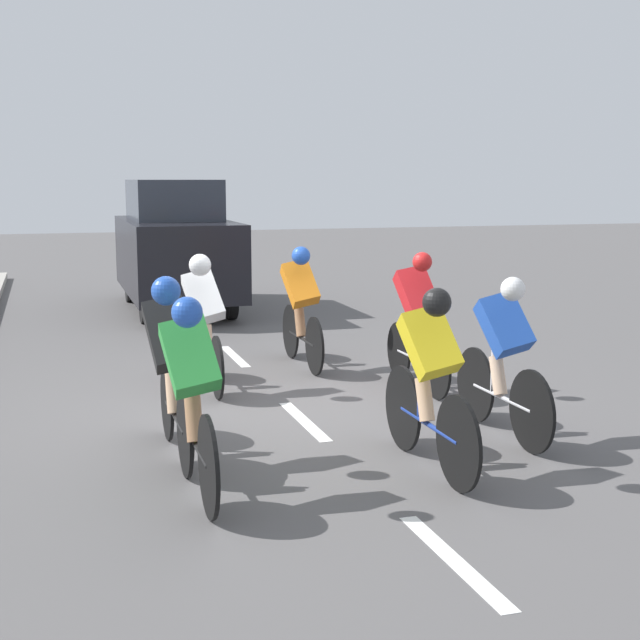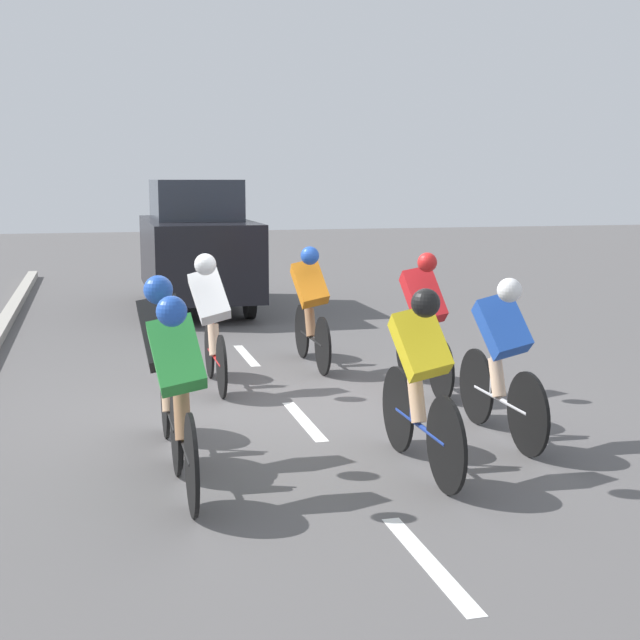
# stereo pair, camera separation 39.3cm
# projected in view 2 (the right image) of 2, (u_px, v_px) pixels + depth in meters

# --- Properties ---
(ground_plane) EXTENTS (60.00, 60.00, 0.00)m
(ground_plane) POSITION_uv_depth(u_px,v_px,m) (292.00, 408.00, 8.80)
(ground_plane) COLOR #565454
(lane_stripe_near) EXTENTS (0.12, 1.40, 0.01)m
(lane_stripe_near) POSITION_uv_depth(u_px,v_px,m) (429.00, 562.00, 5.26)
(lane_stripe_near) COLOR white
(lane_stripe_near) RESTS_ON ground
(lane_stripe_mid) EXTENTS (0.12, 1.40, 0.01)m
(lane_stripe_mid) POSITION_uv_depth(u_px,v_px,m) (304.00, 421.00, 8.32)
(lane_stripe_mid) COLOR white
(lane_stripe_mid) RESTS_ON ground
(lane_stripe_far) EXTENTS (0.12, 1.40, 0.01)m
(lane_stripe_far) POSITION_uv_depth(u_px,v_px,m) (246.00, 355.00, 11.38)
(lane_stripe_far) COLOR white
(lane_stripe_far) RESTS_ON ground
(cyclist_blue) EXTENTS (0.43, 1.71, 1.45)m
(cyclist_blue) POSITION_uv_depth(u_px,v_px,m) (502.00, 356.00, 7.57)
(cyclist_blue) COLOR black
(cyclist_blue) RESTS_ON ground
(cyclist_white) EXTENTS (0.44, 1.64, 1.48)m
(cyclist_white) POSITION_uv_depth(u_px,v_px,m) (211.00, 317.00, 9.46)
(cyclist_white) COLOR black
(cyclist_white) RESTS_ON ground
(cyclist_orange) EXTENTS (0.42, 1.72, 1.47)m
(cyclist_orange) POSITION_uv_depth(u_px,v_px,m) (311.00, 304.00, 10.57)
(cyclist_orange) COLOR black
(cyclist_orange) RESTS_ON ground
(cyclist_black) EXTENTS (0.41, 1.69, 1.52)m
(cyclist_black) POSITION_uv_depth(u_px,v_px,m) (165.00, 361.00, 7.11)
(cyclist_black) COLOR black
(cyclist_black) RESTS_ON ground
(cyclist_green) EXTENTS (0.41, 1.72, 1.47)m
(cyclist_green) POSITION_uv_depth(u_px,v_px,m) (179.00, 391.00, 6.28)
(cyclist_green) COLOR black
(cyclist_green) RESTS_ON ground
(cyclist_yellow) EXTENTS (0.42, 1.76, 1.46)m
(cyclist_yellow) POSITION_uv_depth(u_px,v_px,m) (421.00, 377.00, 6.73)
(cyclist_yellow) COLOR black
(cyclist_yellow) RESTS_ON ground
(cyclist_red) EXTENTS (0.41, 1.67, 1.50)m
(cyclist_red) POSITION_uv_depth(u_px,v_px,m) (423.00, 318.00, 9.37)
(cyclist_red) COLOR black
(cyclist_red) RESTS_ON ground
(support_car) EXTENTS (1.70, 4.13, 2.22)m
(support_car) POSITION_uv_depth(u_px,v_px,m) (197.00, 245.00, 15.29)
(support_car) COLOR black
(support_car) RESTS_ON ground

